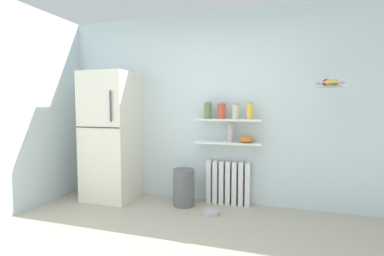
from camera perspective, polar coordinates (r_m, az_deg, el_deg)
name	(u,v)px	position (r m, az deg, el deg)	size (l,w,h in m)	color
ground_plane	(177,252)	(2.86, -3.00, -23.33)	(7.04, 7.04, 0.00)	#B2A893
back_wall	(216,108)	(4.02, 4.75, 3.96)	(7.04, 0.10, 2.60)	silver
refrigerator	(111,136)	(4.27, -15.66, -1.54)	(0.68, 0.67, 1.80)	silver
radiator	(228,183)	(3.99, 7.18, -10.74)	(0.58, 0.12, 0.58)	white
wall_shelf_lower	(228,143)	(3.85, 7.17, -2.95)	(0.88, 0.22, 0.03)	white
wall_shelf_upper	(228,120)	(3.82, 7.22, 1.61)	(0.88, 0.22, 0.03)	white
storage_jar_0	(208,110)	(3.88, 3.17, 3.55)	(0.10, 0.10, 0.23)	#5B7F4C
storage_jar_1	(222,111)	(3.84, 5.87, 3.46)	(0.11, 0.11, 0.22)	#C64C38
storage_jar_2	(235,111)	(3.80, 8.61, 3.27)	(0.09, 0.09, 0.20)	beige
storage_jar_3	(250,111)	(3.78, 11.40, 3.37)	(0.08, 0.08, 0.22)	yellow
vase	(230,133)	(3.83, 7.59, -0.93)	(0.08, 0.08, 0.25)	#B2ADA8
shelf_bowl	(247,139)	(3.81, 10.80, -2.21)	(0.20, 0.20, 0.09)	orange
trash_bin	(184,187)	(3.92, -1.63, -11.67)	(0.28, 0.28, 0.49)	slate
pet_food_bowl	(211,212)	(3.68, 3.78, -16.35)	(0.21, 0.21, 0.05)	#B7B7BC
hanging_fruit_basket	(330,83)	(3.53, 25.66, 7.98)	(0.31, 0.31, 0.09)	#B2B2B7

